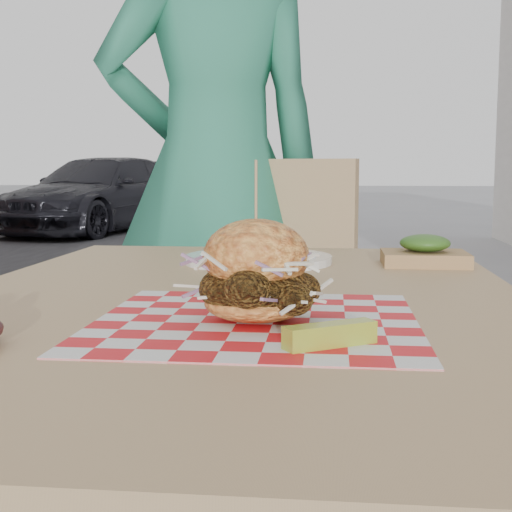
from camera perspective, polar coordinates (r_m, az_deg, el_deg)
The scene contains 9 objects.
diner at distance 2.06m, azimuth -3.27°, elevation 6.79°, with size 0.67×0.44×1.83m, color #28755A.
car_dark at distance 10.88m, azimuth -12.29°, elevation 4.84°, with size 1.55×3.80×1.10m, color black.
patio_table at distance 0.99m, azimuth -1.82°, elevation -7.59°, with size 0.80×1.20×0.75m.
patio_chair at distance 1.97m, azimuth 2.89°, elevation -3.87°, with size 0.52×0.53×0.95m.
paper_liner at distance 0.80m, azimuth 0.00°, elevation -5.24°, with size 0.36×0.36×0.00m, color red.
sandwich at distance 0.80m, azimuth 0.00°, elevation -1.66°, with size 0.16×0.16×0.18m.
pickle_spear at distance 0.69m, azimuth 5.95°, elevation -6.29°, with size 0.10×0.02×0.02m, color #AAB033.
place_setting at distance 1.31m, azimuth 0.19°, elevation -0.24°, with size 0.27×0.27×0.02m.
kraft_tray at distance 1.31m, azimuth 13.35°, elevation 0.26°, with size 0.15×0.12×0.06m.
Camera 1 is at (-0.19, -0.96, 0.92)m, focal length 50.00 mm.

